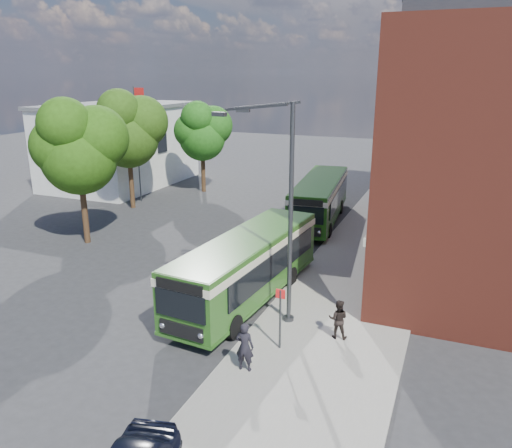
% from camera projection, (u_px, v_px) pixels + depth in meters
% --- Properties ---
extents(ground, '(120.00, 120.00, 0.00)m').
position_uv_depth(ground, '(201.00, 286.00, 24.44)').
color(ground, '#2B2A2D').
rests_on(ground, ground).
extents(pavement, '(6.00, 48.00, 0.15)m').
position_uv_depth(pavement, '(373.00, 251.00, 28.95)').
color(pavement, gray).
rests_on(pavement, ground).
extents(kerb_line, '(0.12, 48.00, 0.01)m').
position_uv_depth(kerb_line, '(322.00, 245.00, 30.08)').
color(kerb_line, beige).
rests_on(kerb_line, ground).
extents(white_building, '(9.40, 13.40, 7.30)m').
position_uv_depth(white_building, '(120.00, 144.00, 45.84)').
color(white_building, silver).
rests_on(white_building, ground).
extents(flagpole, '(0.95, 0.10, 9.00)m').
position_uv_depth(flagpole, '(138.00, 140.00, 39.03)').
color(flagpole, '#353639').
rests_on(flagpole, ground).
extents(street_lamp, '(2.96, 2.38, 9.00)m').
position_uv_depth(street_lamp, '(282.00, 212.00, 19.52)').
color(street_lamp, '#353639').
rests_on(street_lamp, ground).
extents(bus_stop_sign, '(0.35, 0.08, 2.52)m').
position_uv_depth(bus_stop_sign, '(280.00, 315.00, 18.25)').
color(bus_stop_sign, '#353639').
rests_on(bus_stop_sign, ground).
extents(bus_front, '(3.43, 10.52, 3.02)m').
position_uv_depth(bus_front, '(247.00, 263.00, 22.36)').
color(bus_front, '#27561A').
rests_on(bus_front, ground).
extents(bus_rear, '(3.72, 11.04, 3.02)m').
position_uv_depth(bus_rear, '(320.00, 196.00, 34.36)').
color(bus_rear, '#1E4D12').
rests_on(bus_rear, ground).
extents(pedestrian_a, '(0.69, 0.49, 1.78)m').
position_uv_depth(pedestrian_a, '(245.00, 347.00, 17.03)').
color(pedestrian_a, black).
rests_on(pedestrian_a, pavement).
extents(pedestrian_b, '(0.83, 0.68, 1.56)m').
position_uv_depth(pedestrian_b, '(338.00, 319.00, 19.16)').
color(pedestrian_b, black).
rests_on(pedestrian_b, pavement).
extents(tree_left, '(5.18, 4.92, 8.75)m').
position_uv_depth(tree_left, '(78.00, 146.00, 28.85)').
color(tree_left, '#382614').
rests_on(tree_left, ground).
extents(tree_mid, '(5.30, 5.03, 8.94)m').
position_uv_depth(tree_mid, '(128.00, 128.00, 36.67)').
color(tree_mid, '#382614').
rests_on(tree_mid, ground).
extents(tree_right, '(4.62, 4.39, 7.80)m').
position_uv_depth(tree_right, '(202.00, 131.00, 42.11)').
color(tree_right, '#382614').
rests_on(tree_right, ground).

